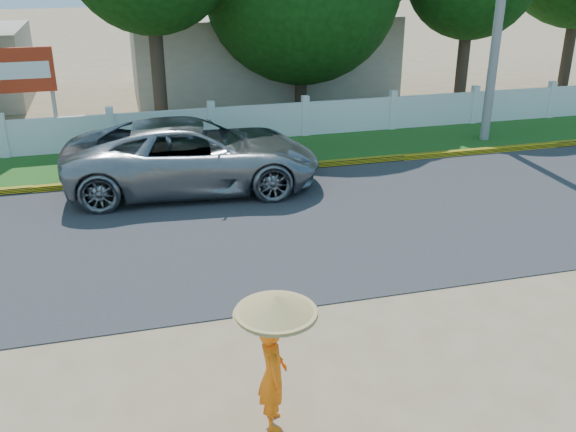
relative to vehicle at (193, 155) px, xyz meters
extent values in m
plane|color=#9E8460|center=(1.03, -7.31, -0.87)|extent=(120.00, 120.00, 0.00)
cube|color=#38383A|center=(1.03, -2.81, -0.86)|extent=(60.00, 7.00, 0.02)
cube|color=#2D601E|center=(1.03, 2.44, -0.86)|extent=(60.00, 3.50, 0.03)
cube|color=yellow|center=(1.03, 0.74, -0.79)|extent=(40.00, 0.18, 0.16)
cube|color=silver|center=(1.03, 3.89, -0.32)|extent=(40.00, 0.10, 1.10)
cube|color=#B7AD99|center=(4.03, 10.69, 0.73)|extent=(10.00, 6.00, 3.20)
imported|color=gray|center=(0.00, 0.00, 0.00)|extent=(6.49, 3.40, 1.74)
imported|color=orange|center=(-0.12, -8.94, -0.11)|extent=(0.42, 0.59, 1.52)
cylinder|color=gray|center=(-0.07, -8.94, 0.48)|extent=(0.02, 0.02, 0.99)
cone|color=tan|center=(-0.07, -8.94, 0.90)|extent=(1.04, 1.04, 0.25)
cylinder|color=gray|center=(-3.57, 4.99, 0.13)|extent=(0.12, 0.12, 2.00)
cube|color=#AA2912|center=(-4.67, 4.99, 1.43)|extent=(2.50, 0.12, 1.30)
cube|color=silver|center=(-4.67, 4.93, 1.43)|extent=(2.25, 0.02, 0.49)
cylinder|color=#473828|center=(-0.34, 5.80, 1.25)|extent=(0.44, 0.44, 4.24)
cylinder|color=#473828|center=(4.83, 7.18, 0.41)|extent=(0.44, 0.44, 2.57)
cylinder|color=#473828|center=(16.32, 7.59, 1.11)|extent=(0.44, 0.44, 3.97)
cylinder|color=#473828|center=(10.85, 6.34, 0.89)|extent=(0.44, 0.44, 3.53)
camera|label=1|loc=(-1.62, -15.35, 4.85)|focal=40.00mm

